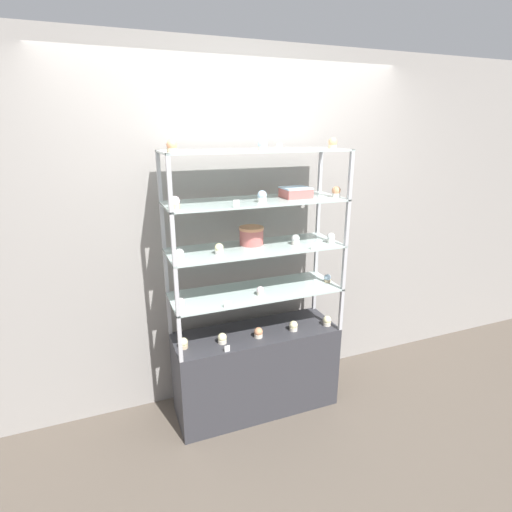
% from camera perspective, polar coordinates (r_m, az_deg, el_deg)
% --- Properties ---
extents(ground_plane, '(20.00, 20.00, 0.00)m').
position_cam_1_polar(ground_plane, '(3.29, -0.00, -20.55)').
color(ground_plane, brown).
extents(back_wall, '(8.00, 0.05, 2.60)m').
position_cam_1_polar(back_wall, '(3.00, -2.44, 3.49)').
color(back_wall, gray).
rests_on(back_wall, ground_plane).
extents(display_base, '(1.19, 0.41, 0.64)m').
position_cam_1_polar(display_base, '(3.10, -0.00, -15.91)').
color(display_base, '#333338').
rests_on(display_base, ground_plane).
extents(display_riser_lower, '(1.19, 0.41, 0.32)m').
position_cam_1_polar(display_riser_lower, '(2.81, -0.00, -5.41)').
color(display_riser_lower, '#B7B7BC').
rests_on(display_riser_lower, display_base).
extents(display_riser_middle, '(1.19, 0.41, 0.32)m').
position_cam_1_polar(display_riser_middle, '(2.70, -0.00, 0.82)').
color(display_riser_middle, '#B7B7BC').
rests_on(display_riser_middle, display_riser_lower).
extents(display_riser_upper, '(1.19, 0.41, 0.32)m').
position_cam_1_polar(display_riser_upper, '(2.62, -0.00, 7.49)').
color(display_riser_upper, '#B7B7BC').
rests_on(display_riser_upper, display_riser_middle).
extents(display_riser_top, '(1.19, 0.41, 0.32)m').
position_cam_1_polar(display_riser_top, '(2.59, -0.00, 14.46)').
color(display_riser_top, '#B7B7BC').
rests_on(display_riser_top, display_riser_upper).
extents(layer_cake_centerpiece, '(0.17, 0.17, 0.12)m').
position_cam_1_polar(layer_cake_centerpiece, '(2.74, -0.66, 2.93)').
color(layer_cake_centerpiece, '#C66660').
rests_on(layer_cake_centerpiece, display_riser_middle).
extents(sheet_cake_frosted, '(0.18, 0.17, 0.07)m').
position_cam_1_polar(sheet_cake_frosted, '(2.73, 5.64, 9.06)').
color(sheet_cake_frosted, '#C66660').
rests_on(sheet_cake_frosted, display_riser_upper).
extents(cupcake_0, '(0.06, 0.06, 0.07)m').
position_cam_1_polar(cupcake_0, '(2.76, -10.33, -12.17)').
color(cupcake_0, '#CCB28C').
rests_on(cupcake_0, display_base).
extents(cupcake_1, '(0.06, 0.06, 0.07)m').
position_cam_1_polar(cupcake_1, '(2.79, -4.85, -11.65)').
color(cupcake_1, beige).
rests_on(cupcake_1, display_base).
extents(cupcake_2, '(0.06, 0.06, 0.07)m').
position_cam_1_polar(cupcake_2, '(2.85, 0.35, -10.90)').
color(cupcake_2, beige).
rests_on(cupcake_2, display_base).
extents(cupcake_3, '(0.06, 0.06, 0.07)m').
position_cam_1_polar(cupcake_3, '(2.95, 5.37, -9.93)').
color(cupcake_3, beige).
rests_on(cupcake_3, display_base).
extents(cupcake_4, '(0.06, 0.06, 0.07)m').
position_cam_1_polar(cupcake_4, '(3.05, 10.10, -9.11)').
color(cupcake_4, beige).
rests_on(cupcake_4, display_base).
extents(price_tag_0, '(0.04, 0.00, 0.04)m').
position_cam_1_polar(price_tag_0, '(2.69, -4.14, -13.05)').
color(price_tag_0, white).
rests_on(price_tag_0, display_base).
extents(cupcake_5, '(0.05, 0.05, 0.06)m').
position_cam_1_polar(cupcake_5, '(2.59, -10.71, -6.59)').
color(cupcake_5, white).
rests_on(cupcake_5, display_riser_lower).
extents(cupcake_6, '(0.05, 0.05, 0.06)m').
position_cam_1_polar(cupcake_6, '(2.72, 0.61, -5.00)').
color(cupcake_6, beige).
rests_on(cupcake_6, display_riser_lower).
extents(cupcake_7, '(0.05, 0.05, 0.06)m').
position_cam_1_polar(cupcake_7, '(2.99, 10.18, -3.17)').
color(cupcake_7, '#CCB28C').
rests_on(cupcake_7, display_riser_lower).
extents(price_tag_1, '(0.04, 0.00, 0.04)m').
position_cam_1_polar(price_tag_1, '(2.55, -4.22, -6.87)').
color(price_tag_1, white).
rests_on(price_tag_1, display_riser_lower).
extents(cupcake_8, '(0.06, 0.06, 0.07)m').
position_cam_1_polar(cupcake_8, '(2.46, -10.87, 0.19)').
color(cupcake_8, beige).
rests_on(cupcake_8, display_riser_middle).
extents(cupcake_9, '(0.06, 0.06, 0.07)m').
position_cam_1_polar(cupcake_9, '(2.54, -5.30, 1.02)').
color(cupcake_9, white).
rests_on(cupcake_9, display_riser_middle).
extents(cupcake_10, '(0.06, 0.06, 0.07)m').
position_cam_1_polar(cupcake_10, '(2.75, 5.67, 2.32)').
color(cupcake_10, white).
rests_on(cupcake_10, display_riser_middle).
extents(cupcake_11, '(0.06, 0.06, 0.07)m').
position_cam_1_polar(cupcake_11, '(2.83, 10.65, 2.53)').
color(cupcake_11, white).
rests_on(cupcake_11, display_riser_middle).
extents(price_tag_2, '(0.04, 0.00, 0.04)m').
position_cam_1_polar(price_tag_2, '(2.66, 8.21, 1.42)').
color(price_tag_2, white).
rests_on(price_tag_2, display_riser_middle).
extents(cupcake_12, '(0.06, 0.06, 0.07)m').
position_cam_1_polar(cupcake_12, '(2.37, -11.51, 7.48)').
color(cupcake_12, '#CCB28C').
rests_on(cupcake_12, display_riser_upper).
extents(cupcake_13, '(0.06, 0.06, 0.07)m').
position_cam_1_polar(cupcake_13, '(2.54, 0.88, 8.49)').
color(cupcake_13, white).
rests_on(cupcake_13, display_riser_upper).
extents(cupcake_14, '(0.06, 0.06, 0.07)m').
position_cam_1_polar(cupcake_14, '(2.78, 11.38, 8.95)').
color(cupcake_14, white).
rests_on(cupcake_14, display_riser_upper).
extents(price_tag_3, '(0.04, 0.00, 0.04)m').
position_cam_1_polar(price_tag_3, '(2.38, -2.82, 7.50)').
color(price_tag_3, white).
rests_on(price_tag_3, display_riser_upper).
extents(cupcake_15, '(0.06, 0.06, 0.07)m').
position_cam_1_polar(cupcake_15, '(2.33, -11.95, 15.08)').
color(cupcake_15, '#CCB28C').
rests_on(cupcake_15, display_riser_top).
extents(cupcake_16, '(0.06, 0.06, 0.07)m').
position_cam_1_polar(cupcake_16, '(2.48, 0.86, 15.58)').
color(cupcake_16, beige).
rests_on(cupcake_16, display_riser_top).
extents(cupcake_17, '(0.06, 0.06, 0.07)m').
position_cam_1_polar(cupcake_17, '(2.79, 10.89, 15.52)').
color(cupcake_17, '#CCB28C').
rests_on(cupcake_17, display_riser_top).
extents(price_tag_4, '(0.04, 0.00, 0.04)m').
position_cam_1_polar(price_tag_4, '(2.44, 3.35, 15.29)').
color(price_tag_4, white).
rests_on(price_tag_4, display_riser_top).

